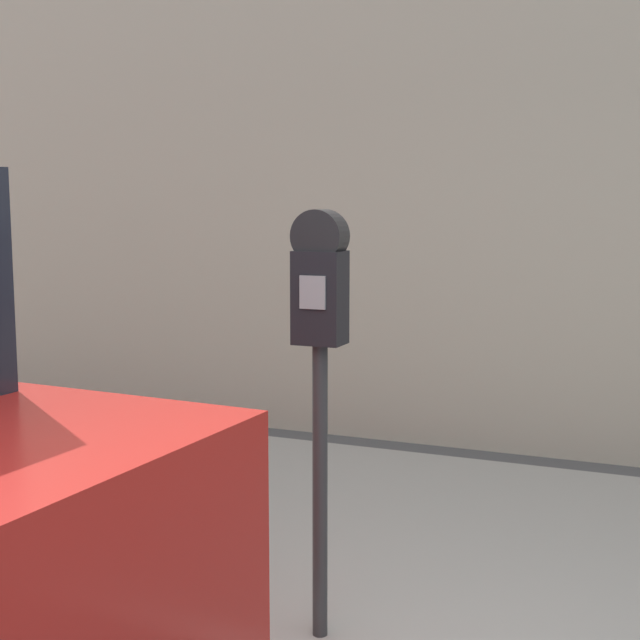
% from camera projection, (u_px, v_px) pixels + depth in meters
% --- Properties ---
extents(sidewalk, '(24.00, 2.80, 0.11)m').
position_uv_depth(sidewalk, '(511.00, 560.00, 4.21)').
color(sidewalk, '#9E9B96').
rests_on(sidewalk, ground_plane).
extents(building_facade, '(24.00, 0.30, 5.39)m').
position_uv_depth(building_facade, '(583.00, 54.00, 5.82)').
color(building_facade, beige).
rests_on(building_facade, ground_plane).
extents(parking_meter, '(0.19, 0.14, 1.60)m').
position_uv_depth(parking_meter, '(320.00, 329.00, 3.21)').
color(parking_meter, '#2D2D30').
rests_on(parking_meter, sidewalk).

